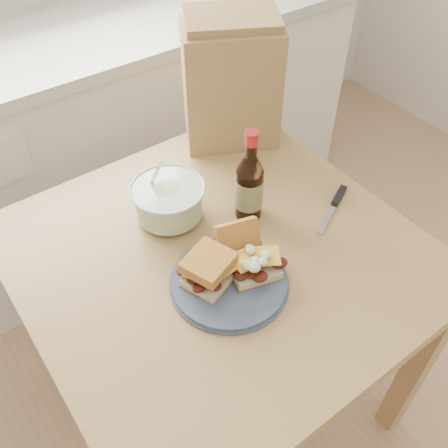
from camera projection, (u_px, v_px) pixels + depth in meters
cabinet_run at (74, 150)px, 2.01m from camera, size 2.50×0.64×0.94m
dining_table at (219, 279)px, 1.31m from camera, size 0.94×0.94×0.77m
plate at (229, 282)px, 1.15m from camera, size 0.27×0.27×0.02m
sandwich_left at (209, 269)px, 1.11m from camera, size 0.13×0.12×0.08m
sandwich_right at (249, 255)px, 1.15m from camera, size 0.13×0.17×0.09m
coleslaw_bowl at (169, 202)px, 1.28m from camera, size 0.19×0.19×0.19m
beer_bottle at (249, 186)px, 1.25m from camera, size 0.07×0.07×0.26m
knife at (336, 201)px, 1.34m from camera, size 0.18×0.10×0.01m
paper_bag at (231, 86)px, 1.44m from camera, size 0.32×0.28×0.35m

